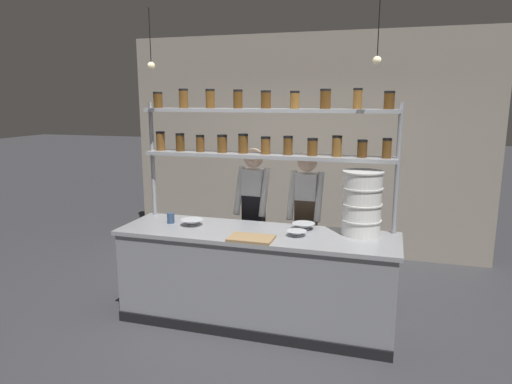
# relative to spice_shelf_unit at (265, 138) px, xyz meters

# --- Properties ---
(ground_plane) EXTENTS (40.00, 40.00, 0.00)m
(ground_plane) POSITION_rel_spice_shelf_unit_xyz_m (0.01, -0.33, -1.79)
(ground_plane) COLOR #3D3D42
(back_wall) EXTENTS (5.06, 0.12, 3.03)m
(back_wall) POSITION_rel_spice_shelf_unit_xyz_m (0.01, 2.00, -0.27)
(back_wall) COLOR #9E9384
(back_wall) RESTS_ON ground_plane
(prep_counter) EXTENTS (2.66, 0.76, 0.92)m
(prep_counter) POSITION_rel_spice_shelf_unit_xyz_m (0.01, -0.33, -1.33)
(prep_counter) COLOR gray
(prep_counter) RESTS_ON ground_plane
(spice_shelf_unit) EXTENTS (2.55, 0.28, 2.26)m
(spice_shelf_unit) POSITION_rel_spice_shelf_unit_xyz_m (0.00, 0.00, 0.00)
(spice_shelf_unit) COLOR #999BA0
(spice_shelf_unit) RESTS_ON ground_plane
(chef_left) EXTENTS (0.37, 0.30, 1.64)m
(chef_left) POSITION_rel_spice_shelf_unit_xyz_m (-0.22, 0.35, -0.85)
(chef_left) COLOR black
(chef_left) RESTS_ON ground_plane
(chef_center) EXTENTS (0.37, 0.29, 1.62)m
(chef_center) POSITION_rel_spice_shelf_unit_xyz_m (0.36, 0.34, -0.86)
(chef_center) COLOR black
(chef_center) RESTS_ON ground_plane
(container_stack) EXTENTS (0.37, 0.37, 0.60)m
(container_stack) POSITION_rel_spice_shelf_unit_xyz_m (0.96, -0.14, -0.57)
(container_stack) COLOR white
(container_stack) RESTS_ON prep_counter
(cutting_board) EXTENTS (0.40, 0.26, 0.02)m
(cutting_board) POSITION_rel_spice_shelf_unit_xyz_m (0.04, -0.58, -0.85)
(cutting_board) COLOR #A88456
(cutting_board) RESTS_ON prep_counter
(prep_bowl_near_left) EXTENTS (0.18, 0.18, 0.05)m
(prep_bowl_near_left) POSITION_rel_spice_shelf_unit_xyz_m (0.41, -0.35, -0.84)
(prep_bowl_near_left) COLOR silver
(prep_bowl_near_left) RESTS_ON prep_counter
(prep_bowl_center_front) EXTENTS (0.22, 0.22, 0.06)m
(prep_bowl_center_front) POSITION_rel_spice_shelf_unit_xyz_m (0.42, -0.11, -0.84)
(prep_bowl_center_front) COLOR silver
(prep_bowl_center_front) RESTS_ON prep_counter
(prep_bowl_center_back) EXTENTS (0.22, 0.22, 0.06)m
(prep_bowl_center_back) POSITION_rel_spice_shelf_unit_xyz_m (-0.67, -0.30, -0.84)
(prep_bowl_center_back) COLOR silver
(prep_bowl_center_back) RESTS_ON prep_counter
(serving_cup_front) EXTENTS (0.07, 0.07, 0.10)m
(serving_cup_front) POSITION_rel_spice_shelf_unit_xyz_m (-0.91, -0.28, -0.81)
(serving_cup_front) COLOR #334C70
(serving_cup_front) RESTS_ON prep_counter
(pendant_light_row) EXTENTS (2.14, 0.07, 0.55)m
(pendant_light_row) POSITION_rel_spice_shelf_unit_xyz_m (0.01, -0.33, 0.70)
(pendant_light_row) COLOR black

